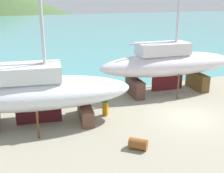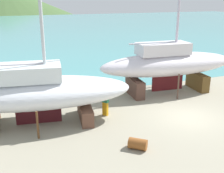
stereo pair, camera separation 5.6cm
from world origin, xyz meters
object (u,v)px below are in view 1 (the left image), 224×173
sailboat_small_center (168,63)px  barrel_tar_black (138,144)px  worker (105,102)px  sailboat_mid_port (36,92)px

sailboat_small_center → barrel_tar_black: size_ratio=17.63×
worker → barrel_tar_black: worker is taller
sailboat_mid_port → barrel_tar_black: size_ratio=19.06×
sailboat_small_center → barrel_tar_black: (-5.88, -6.98, -2.03)m
barrel_tar_black → worker: bearing=91.5°
worker → sailboat_mid_port: bearing=-38.0°
sailboat_mid_port → worker: 4.26m
sailboat_mid_port → barrel_tar_black: bearing=-40.2°
sailboat_small_center → worker: (-5.99, -2.53, -1.41)m
sailboat_small_center → worker: size_ratio=9.12×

